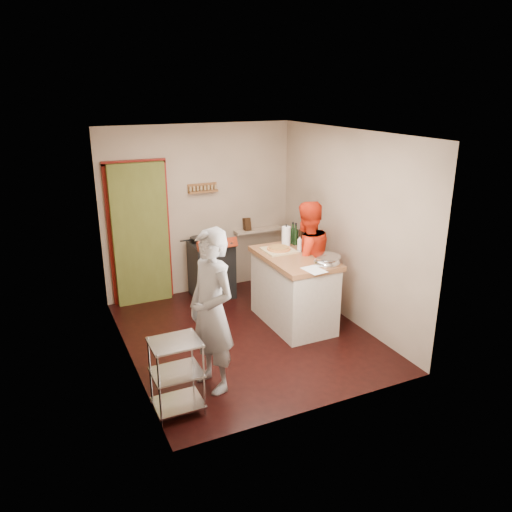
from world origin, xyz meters
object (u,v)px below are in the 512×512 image
at_px(person_red, 306,260).
at_px(island, 294,288).
at_px(stove, 212,269).
at_px(wire_shelving, 177,373).
at_px(person_stripe, 212,311).

bearing_deg(person_red, island, 26.59).
xyz_separation_m(stove, person_red, (0.95, -1.21, 0.38)).
height_order(wire_shelving, island, island).
bearing_deg(stove, person_red, -51.75).
xyz_separation_m(person_stripe, person_red, (1.80, 1.13, -0.06)).
bearing_deg(wire_shelving, island, 32.13).
distance_m(island, person_red, 0.44).
distance_m(stove, person_red, 1.58).
height_order(island, person_stripe, person_stripe).
relative_size(stove, person_red, 0.61).
bearing_deg(person_stripe, island, 107.95).
bearing_deg(island, wire_shelving, -147.87).
bearing_deg(person_stripe, wire_shelving, -74.33).
bearing_deg(stove, island, -63.20).
height_order(stove, person_red, person_red).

